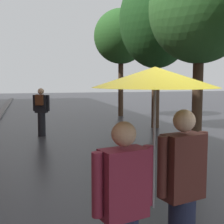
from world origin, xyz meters
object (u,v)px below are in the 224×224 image
Objects in this scene: street_tree_3 at (121,37)px; street_tree_2 at (157,20)px; street_tree_1 at (200,10)px; pedestrian_walking_midground at (41,111)px; couple_under_umbrella at (155,146)px.

street_tree_2 is at bearing -87.73° from street_tree_3.
street_tree_1 is 7.76m from street_tree_3.
street_tree_1 is at bearing -34.27° from pedestrian_walking_midground.
street_tree_3 is 7.26m from pedestrian_walking_midground.
pedestrian_walking_midground is (-4.31, -4.88, -3.22)m from street_tree_3.
street_tree_3 is (0.08, 7.76, 0.24)m from street_tree_1.
street_tree_1 is 0.89× the size of street_tree_2.
street_tree_1 is 6.93m from couple_under_umbrella.
street_tree_1 is 2.60× the size of couple_under_umbrella.
couple_under_umbrella is at bearing -105.61° from street_tree_3.
street_tree_2 reaches higher than couple_under_umbrella.
street_tree_2 is 4.21m from street_tree_3.
couple_under_umbrella is 1.26× the size of pedestrian_walking_midground.
pedestrian_walking_midground is at bearing -171.43° from street_tree_2.
street_tree_3 is at bearing 48.56° from pedestrian_walking_midground.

